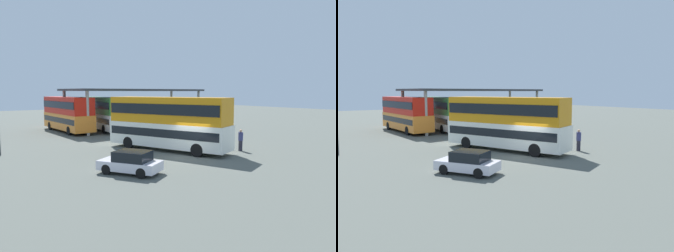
{
  "view_description": "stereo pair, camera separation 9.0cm",
  "coord_description": "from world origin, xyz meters",
  "views": [
    {
      "loc": [
        -14.21,
        -17.85,
        4.8
      ],
      "look_at": [
        0.33,
        3.24,
        2.0
      ],
      "focal_mm": 33.73,
      "sensor_mm": 36.0,
      "label": 1
    },
    {
      "loc": [
        -14.13,
        -17.91,
        4.8
      ],
      "look_at": [
        0.33,
        3.24,
        2.0
      ],
      "focal_mm": 33.73,
      "sensor_mm": 36.0,
      "label": 2
    }
  ],
  "objects": [
    {
      "name": "ground_plane",
      "position": [
        0.0,
        0.0,
        0.0
      ],
      "size": [
        140.0,
        140.0,
        0.0
      ],
      "primitive_type": "plane",
      "color": "#535851"
    },
    {
      "name": "double_decker_main",
      "position": [
        0.33,
        3.25,
        2.38
      ],
      "size": [
        6.31,
        10.69,
        4.35
      ],
      "rotation": [
        0.0,
        0.0,
        1.97
      ],
      "color": "white",
      "rests_on": "ground_plane"
    },
    {
      "name": "parked_hatchback",
      "position": [
        -5.7,
        -1.66,
        0.67
      ],
      "size": [
        3.37,
        3.96,
        1.35
      ],
      "rotation": [
        0.0,
        0.0,
        2.15
      ],
      "color": "silver",
      "rests_on": "ground_plane"
    },
    {
      "name": "double_decker_near_canopy",
      "position": [
        -2.71,
        20.05,
        2.28
      ],
      "size": [
        3.09,
        10.58,
        4.16
      ],
      "rotation": [
        0.0,
        0.0,
        1.63
      ],
      "color": "orange",
      "rests_on": "ground_plane"
    },
    {
      "name": "double_decker_mid_row",
      "position": [
        1.45,
        19.29,
        2.25
      ],
      "size": [
        3.09,
        11.24,
        4.09
      ],
      "rotation": [
        0.0,
        0.0,
        1.51
      ],
      "color": "silver",
      "rests_on": "ground_plane"
    },
    {
      "name": "depot_canopy",
      "position": [
        6.29,
        19.07,
        4.82
      ],
      "size": [
        19.57,
        9.37,
        5.13
      ],
      "rotation": [
        0.0,
        0.0,
        0.13
      ],
      "color": "#33353A",
      "rests_on": "ground_plane"
    },
    {
      "name": "pedestrian_waiting",
      "position": [
        5.0,
        -0.37,
        0.88
      ],
      "size": [
        0.38,
        0.38,
        1.76
      ],
      "rotation": [
        0.0,
        0.0,
        3.65
      ],
      "color": "#262633",
      "rests_on": "ground_plane"
    }
  ]
}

